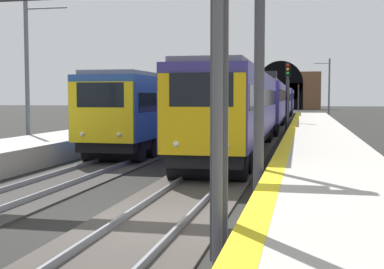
{
  "coord_description": "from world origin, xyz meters",
  "views": [
    {
      "loc": [
        -11.27,
        -3.26,
        2.84
      ],
      "look_at": [
        8.77,
        0.99,
        1.4
      ],
      "focal_mm": 49.9,
      "sensor_mm": 36.0,
      "label": 1
    }
  ],
  "objects": [
    {
      "name": "ground_plane",
      "position": [
        0.0,
        0.0,
        0.0
      ],
      "size": [
        320.0,
        320.0,
        0.0
      ],
      "primitive_type": "plane",
      "color": "black"
    },
    {
      "name": "platform_right",
      "position": [
        0.0,
        -4.02,
        0.46
      ],
      "size": [
        112.0,
        3.52,
        0.92
      ],
      "primitive_type": "cube",
      "color": "#ADA89E",
      "rests_on": "ground_plane"
    },
    {
      "name": "platform_right_edge_strip",
      "position": [
        0.0,
        -2.51,
        0.92
      ],
      "size": [
        112.0,
        0.5,
        0.01
      ],
      "primitive_type": "cube",
      "color": "yellow",
      "rests_on": "platform_right"
    },
    {
      "name": "track_main_line",
      "position": [
        0.0,
        0.0,
        0.04
      ],
      "size": [
        160.0,
        3.03,
        0.21
      ],
      "color": "#423D38",
      "rests_on": "ground_plane"
    },
    {
      "name": "train_main_approaching",
      "position": [
        45.11,
        -0.0,
        2.38
      ],
      "size": [
        80.28,
        3.11,
        5.05
      ],
      "rotation": [
        0.0,
        0.0,
        3.15
      ],
      "color": "navy",
      "rests_on": "ground_plane"
    },
    {
      "name": "train_adjacent_platform",
      "position": [
        30.37,
        4.65,
        2.27
      ],
      "size": [
        42.7,
        3.21,
        4.86
      ],
      "rotation": [
        0.0,
        0.0,
        3.13
      ],
      "color": "#264C99",
      "rests_on": "ground_plane"
    },
    {
      "name": "railway_signal_near",
      "position": [
        -3.23,
        -1.96,
        3.32
      ],
      "size": [
        0.39,
        0.38,
        5.73
      ],
      "rotation": [
        0.0,
        0.0,
        3.14
      ],
      "color": "#4C4C54",
      "rests_on": "ground_plane"
    },
    {
      "name": "railway_signal_mid",
      "position": [
        29.43,
        -1.96,
        3.27
      ],
      "size": [
        0.39,
        0.38,
        5.43
      ],
      "rotation": [
        0.0,
        0.0,
        3.14
      ],
      "color": "#38383D",
      "rests_on": "ground_plane"
    },
    {
      "name": "railway_signal_far",
      "position": [
        98.1,
        -1.96,
        3.16
      ],
      "size": [
        0.39,
        0.38,
        5.42
      ],
      "rotation": [
        0.0,
        0.0,
        3.14
      ],
      "color": "#38383D",
      "rests_on": "ground_plane"
    },
    {
      "name": "overhead_signal_gantry",
      "position": [
        2.96,
        2.33,
        4.99
      ],
      "size": [
        0.7,
        9.05,
        6.51
      ],
      "color": "#3F3F47",
      "rests_on": "ground_plane"
    },
    {
      "name": "tunnel_portal",
      "position": [
        114.32,
        2.33,
        4.34
      ],
      "size": [
        3.06,
        18.22,
        11.14
      ],
      "color": "brown",
      "rests_on": "ground_plane"
    },
    {
      "name": "catenary_mast_near",
      "position": [
        14.06,
        10.79,
        4.1
      ],
      "size": [
        0.22,
        2.39,
        7.95
      ],
      "color": "#595B60",
      "rests_on": "ground_plane"
    },
    {
      "name": "catenary_mast_far",
      "position": [
        57.54,
        -6.15,
        3.92
      ],
      "size": [
        0.22,
        1.97,
        7.64
      ],
      "color": "#595B60",
      "rests_on": "ground_plane"
    }
  ]
}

